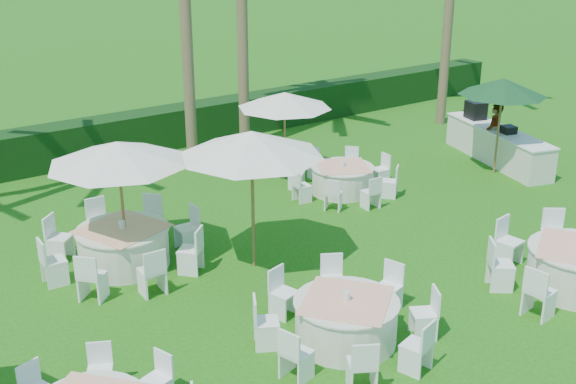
# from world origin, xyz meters

# --- Properties ---
(ground) EXTENTS (120.00, 120.00, 0.00)m
(ground) POSITION_xyz_m (0.00, 0.00, 0.00)
(ground) COLOR #1E500D
(ground) RESTS_ON ground
(hedge) EXTENTS (34.00, 1.00, 1.20)m
(hedge) POSITION_xyz_m (0.00, 12.00, 0.60)
(hedge) COLOR black
(hedge) RESTS_ON ground
(banquet_table_b) EXTENTS (3.11, 3.11, 0.95)m
(banquet_table_b) POSITION_xyz_m (0.49, 0.12, 0.41)
(banquet_table_b) COLOR beige
(banquet_table_b) RESTS_ON ground
(banquet_table_e) EXTENTS (3.34, 3.34, 1.00)m
(banquet_table_e) POSITION_xyz_m (-1.44, 4.97, 0.44)
(banquet_table_e) COLOR beige
(banquet_table_e) RESTS_ON ground
(banquet_table_f) EXTENTS (2.88, 2.88, 0.88)m
(banquet_table_f) POSITION_xyz_m (4.92, 5.66, 0.38)
(banquet_table_f) COLOR beige
(banquet_table_f) RESTS_ON ground
(umbrella_b) EXTENTS (2.88, 2.88, 2.90)m
(umbrella_b) POSITION_xyz_m (0.74, 3.41, 2.65)
(umbrella_b) COLOR brown
(umbrella_b) RESTS_ON ground
(umbrella_c) EXTENTS (2.84, 2.84, 2.66)m
(umbrella_c) POSITION_xyz_m (-1.37, 5.02, 2.42)
(umbrella_c) COLOR brown
(umbrella_c) RESTS_ON ground
(umbrella_d) EXTENTS (2.53, 2.53, 2.43)m
(umbrella_d) POSITION_xyz_m (4.30, 7.40, 2.21)
(umbrella_d) COLOR brown
(umbrella_d) RESTS_ON ground
(umbrella_green) EXTENTS (2.39, 2.39, 2.69)m
(umbrella_green) POSITION_xyz_m (9.42, 4.41, 2.45)
(umbrella_green) COLOR brown
(umbrella_green) RESTS_ON ground
(buffet_table) EXTENTS (2.03, 4.36, 1.52)m
(buffet_table) POSITION_xyz_m (10.24, 5.05, 0.53)
(buffet_table) COLOR beige
(buffet_table) RESTS_ON ground
(staff_person) EXTENTS (0.75, 0.62, 1.77)m
(staff_person) POSITION_xyz_m (10.06, 5.06, 0.89)
(staff_person) COLOR gray
(staff_person) RESTS_ON ground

